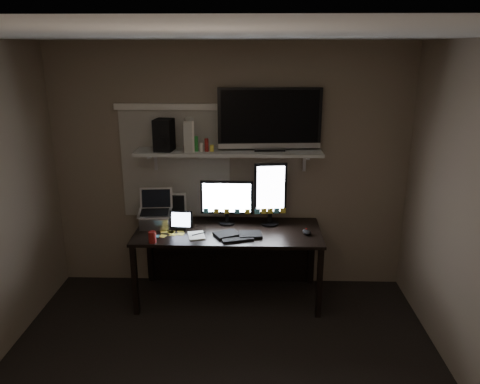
{
  "coord_description": "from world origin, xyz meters",
  "views": [
    {
      "loc": [
        0.24,
        -2.81,
        2.43
      ],
      "look_at": [
        0.12,
        1.25,
        1.18
      ],
      "focal_mm": 35.0,
      "sensor_mm": 36.0,
      "label": 1
    }
  ],
  "objects_px": {
    "cup": "(152,237)",
    "tv": "(270,119)",
    "game_console": "(190,135)",
    "mouse": "(307,232)",
    "monitor_portrait": "(270,194)",
    "monitor_landscape": "(227,202)",
    "tablet": "(181,220)",
    "laptop": "(154,210)",
    "speaker": "(164,135)",
    "keyboard": "(238,235)",
    "desk": "(229,242)"
  },
  "relations": [
    {
      "from": "speaker",
      "to": "monitor_portrait",
      "type": "bearing_deg",
      "value": 6.94
    },
    {
      "from": "mouse",
      "to": "tablet",
      "type": "height_order",
      "value": "tablet"
    },
    {
      "from": "monitor_landscape",
      "to": "cup",
      "type": "xyz_separation_m",
      "value": [
        -0.65,
        -0.5,
        -0.18
      ]
    },
    {
      "from": "monitor_portrait",
      "to": "mouse",
      "type": "xyz_separation_m",
      "value": [
        0.35,
        -0.25,
        -0.3
      ]
    },
    {
      "from": "game_console",
      "to": "desk",
      "type": "bearing_deg",
      "value": -22.36
    },
    {
      "from": "keyboard",
      "to": "tablet",
      "type": "relative_size",
      "value": 2.03
    },
    {
      "from": "tablet",
      "to": "cup",
      "type": "distance_m",
      "value": 0.39
    },
    {
      "from": "cup",
      "to": "tv",
      "type": "distance_m",
      "value": 1.56
    },
    {
      "from": "mouse",
      "to": "game_console",
      "type": "xyz_separation_m",
      "value": [
        -1.13,
        0.28,
        0.88
      ]
    },
    {
      "from": "monitor_portrait",
      "to": "tablet",
      "type": "bearing_deg",
      "value": -175.46
    },
    {
      "from": "monitor_portrait",
      "to": "tablet",
      "type": "xyz_separation_m",
      "value": [
        -0.87,
        -0.17,
        -0.22
      ]
    },
    {
      "from": "mouse",
      "to": "tablet",
      "type": "bearing_deg",
      "value": 159.56
    },
    {
      "from": "monitor_landscape",
      "to": "cup",
      "type": "height_order",
      "value": "monitor_landscape"
    },
    {
      "from": "desk",
      "to": "tablet",
      "type": "relative_size",
      "value": 8.14
    },
    {
      "from": "game_console",
      "to": "speaker",
      "type": "height_order",
      "value": "speaker"
    },
    {
      "from": "game_console",
      "to": "cup",
      "type": "bearing_deg",
      "value": -129.32
    },
    {
      "from": "monitor_landscape",
      "to": "mouse",
      "type": "bearing_deg",
      "value": -17.3
    },
    {
      "from": "laptop",
      "to": "tv",
      "type": "bearing_deg",
      "value": 3.27
    },
    {
      "from": "speaker",
      "to": "laptop",
      "type": "bearing_deg",
      "value": -129.52
    },
    {
      "from": "monitor_landscape",
      "to": "tablet",
      "type": "relative_size",
      "value": 2.35
    },
    {
      "from": "monitor_portrait",
      "to": "game_console",
      "type": "distance_m",
      "value": 0.98
    },
    {
      "from": "tablet",
      "to": "cup",
      "type": "height_order",
      "value": "tablet"
    },
    {
      "from": "monitor_portrait",
      "to": "mouse",
      "type": "distance_m",
      "value": 0.52
    },
    {
      "from": "keyboard",
      "to": "monitor_landscape",
      "type": "bearing_deg",
      "value": 93.93
    },
    {
      "from": "monitor_landscape",
      "to": "keyboard",
      "type": "relative_size",
      "value": 1.16
    },
    {
      "from": "mouse",
      "to": "laptop",
      "type": "xyz_separation_m",
      "value": [
        -1.48,
        0.15,
        0.16
      ]
    },
    {
      "from": "monitor_landscape",
      "to": "laptop",
      "type": "xyz_separation_m",
      "value": [
        -0.71,
        -0.11,
        -0.05
      ]
    },
    {
      "from": "monitor_portrait",
      "to": "game_console",
      "type": "relative_size",
      "value": 2.14
    },
    {
      "from": "cup",
      "to": "keyboard",
      "type": "bearing_deg",
      "value": 12.57
    },
    {
      "from": "desk",
      "to": "cup",
      "type": "distance_m",
      "value": 0.84
    },
    {
      "from": "monitor_portrait",
      "to": "tv",
      "type": "bearing_deg",
      "value": 98.43
    },
    {
      "from": "mouse",
      "to": "laptop",
      "type": "distance_m",
      "value": 1.5
    },
    {
      "from": "game_console",
      "to": "monitor_portrait",
      "type": "bearing_deg",
      "value": -11.91
    },
    {
      "from": "tablet",
      "to": "laptop",
      "type": "xyz_separation_m",
      "value": [
        -0.27,
        0.07,
        0.08
      ]
    },
    {
      "from": "monitor_portrait",
      "to": "cup",
      "type": "height_order",
      "value": "monitor_portrait"
    },
    {
      "from": "laptop",
      "to": "cup",
      "type": "bearing_deg",
      "value": -87.62
    },
    {
      "from": "monitor_portrait",
      "to": "game_console",
      "type": "height_order",
      "value": "game_console"
    },
    {
      "from": "mouse",
      "to": "speaker",
      "type": "height_order",
      "value": "speaker"
    },
    {
      "from": "tablet",
      "to": "speaker",
      "type": "bearing_deg",
      "value": 136.75
    },
    {
      "from": "keyboard",
      "to": "tablet",
      "type": "xyz_separation_m",
      "value": [
        -0.56,
        0.15,
        0.08
      ]
    },
    {
      "from": "laptop",
      "to": "monitor_portrait",
      "type": "bearing_deg",
      "value": -0.22
    },
    {
      "from": "desk",
      "to": "mouse",
      "type": "relative_size",
      "value": 15.53
    },
    {
      "from": "laptop",
      "to": "tv",
      "type": "distance_m",
      "value": 1.43
    },
    {
      "from": "monitor_landscape",
      "to": "monitor_portrait",
      "type": "height_order",
      "value": "monitor_portrait"
    },
    {
      "from": "mouse",
      "to": "laptop",
      "type": "relative_size",
      "value": 0.32
    },
    {
      "from": "monitor_portrait",
      "to": "laptop",
      "type": "relative_size",
      "value": 1.78
    },
    {
      "from": "keyboard",
      "to": "game_console",
      "type": "distance_m",
      "value": 1.07
    },
    {
      "from": "tv",
      "to": "monitor_landscape",
      "type": "bearing_deg",
      "value": -175.81
    },
    {
      "from": "keyboard",
      "to": "tv",
      "type": "xyz_separation_m",
      "value": [
        0.29,
        0.38,
        1.03
      ]
    },
    {
      "from": "laptop",
      "to": "speaker",
      "type": "relative_size",
      "value": 1.19
    }
  ]
}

